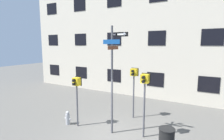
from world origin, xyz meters
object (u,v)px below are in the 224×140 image
at_px(pedestrian_signal_left, 77,88).
at_px(fire_hydrant, 68,118).
at_px(pedestrian_signal_across, 134,79).
at_px(street_sign_pole, 113,73).
at_px(pedestrian_signal_right, 145,88).

xyz_separation_m(pedestrian_signal_left, fire_hydrant, (-0.54, -0.11, -1.61)).
bearing_deg(pedestrian_signal_across, street_sign_pole, -94.44).
bearing_deg(pedestrian_signal_right, street_sign_pole, -165.66).
xyz_separation_m(pedestrian_signal_right, pedestrian_signal_across, (-1.17, 1.70, -0.01)).
bearing_deg(pedestrian_signal_right, fire_hydrant, -170.01).
height_order(pedestrian_signal_left, pedestrian_signal_right, pedestrian_signal_right).
distance_m(pedestrian_signal_left, pedestrian_signal_across, 3.05).
bearing_deg(street_sign_pole, pedestrian_signal_right, 14.34).
relative_size(street_sign_pole, pedestrian_signal_left, 1.95).
bearing_deg(fire_hydrant, pedestrian_signal_left, 11.37).
distance_m(pedestrian_signal_left, pedestrian_signal_right, 3.27).
bearing_deg(pedestrian_signal_left, street_sign_pole, 6.45).
distance_m(pedestrian_signal_left, fire_hydrant, 1.71).
height_order(pedestrian_signal_left, fire_hydrant, pedestrian_signal_left).
xyz_separation_m(pedestrian_signal_left, pedestrian_signal_right, (3.22, 0.55, 0.25)).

